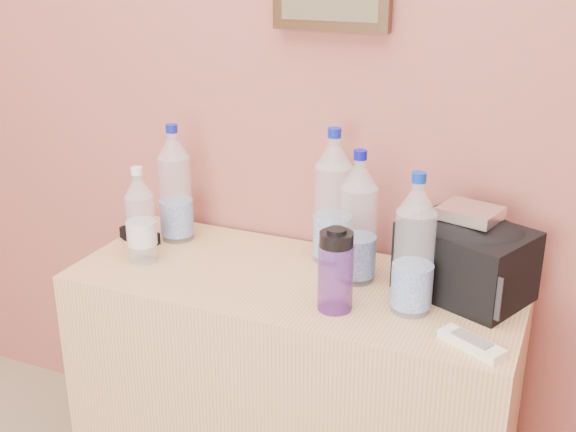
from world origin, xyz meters
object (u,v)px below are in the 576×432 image
Objects in this scene: pet_large_c at (358,224)px; nalgene_bottle at (336,270)px; sunglasses at (140,235)px; pet_large_b at (333,203)px; pet_small at (141,221)px; pet_large_a at (175,190)px; dresser at (294,396)px; ac_remote at (471,344)px; toiletry_bag at (466,256)px; foil_packet at (470,213)px; pet_large_d at (414,252)px.

nalgene_bottle is at bearing -88.67° from pet_large_c.
pet_large_c is at bearing 3.06° from sunglasses.
pet_large_b is 1.81× the size of nalgene_bottle.
pet_large_a is at bearing 88.89° from pet_small.
pet_large_a is 0.93× the size of pet_large_b.
dresser is 3.37× the size of pet_large_c.
ac_remote is (0.87, -0.26, -0.14)m from pet_large_a.
pet_large_c is 1.18× the size of toiletry_bag.
pet_large_c is at bearing -5.33° from pet_large_a.
pet_large_b is 0.36m from foil_packet.
dresser is 0.61m from sunglasses.
pet_large_c reaches higher than foil_packet.
pet_small is (-0.00, -0.17, -0.03)m from pet_large_a.
pet_large_b is 0.32m from pet_large_d.
pet_large_c reaches higher than toiletry_bag.
dresser is at bearing -144.62° from toiletry_bag.
sunglasses is 0.45× the size of toiletry_bag.
ac_remote is at bearing -75.31° from foil_packet.
ac_remote is (0.42, -0.30, -0.15)m from pet_large_b.
pet_large_a is 0.80m from foil_packet.
foil_packet is at bearing -1.58° from pet_large_a.
pet_large_c reaches higher than sunglasses.
sunglasses is at bearing 174.16° from dresser.
sunglasses reaches higher than dresser.
toiletry_bag is 2.17× the size of foil_packet.
dresser is at bearing -107.66° from pet_large_b.
pet_small is at bearing -171.99° from dresser.
nalgene_bottle is at bearing -5.09° from pet_small.
pet_large_d is 0.18m from nalgene_bottle.
pet_large_c is at bearing 174.74° from ac_remote.
nalgene_bottle reaches higher than dresser.
sunglasses reaches higher than ac_remote.
sunglasses is at bearing 128.12° from pet_small.
pet_small is 1.77× the size of ac_remote.
pet_large_d is at bearing -36.37° from pet_large_b.
pet_large_b is at bearing 170.55° from foil_packet.
dresser is 3.39× the size of pet_large_d.
foil_packet is at bearing 54.90° from pet_large_d.
pet_large_c is at bearing 91.33° from nalgene_bottle.
toiletry_bag is (0.35, -0.06, -0.06)m from pet_large_b.
pet_large_c is 2.60× the size of sunglasses.
sunglasses is (-0.49, 0.05, 0.37)m from dresser.
pet_small is at bearing -49.55° from sunglasses.
nalgene_bottle is 1.54× the size of sunglasses.
pet_small is at bearing -179.12° from pet_large_d.
dresser is 0.53m from pet_large_b.
pet_small reaches higher than sunglasses.
pet_large_d is 0.81m from sunglasses.
sunglasses is (-0.54, -0.10, -0.14)m from pet_large_b.
nalgene_bottle is (0.00, -0.16, -0.05)m from pet_large_c.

